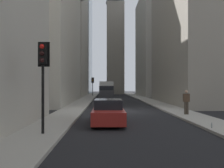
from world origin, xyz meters
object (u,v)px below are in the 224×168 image
Objects in this scene: discarded_bottle at (212,126)px; sedan_red at (108,112)px; pedestrian at (186,101)px; traffic_light_foreground at (43,66)px; traffic_light_midblock at (93,82)px; delivery_truck at (106,90)px.

sedan_red is at bearing 65.20° from discarded_bottle.
sedan_red is 6.56m from pedestrian.
traffic_light_foreground is at bearing 128.05° from pedestrian.
traffic_light_midblock is at bearing 14.95° from pedestrian.
traffic_light_midblock is (9.03, 2.74, 1.36)m from delivery_truck.
delivery_truck is at bearing 14.17° from pedestrian.
sedan_red is 1.07× the size of traffic_light_foreground.
pedestrian is (6.71, -8.57, -2.00)m from traffic_light_foreground.
traffic_light_foreground is 1.10× the size of traffic_light_midblock.
sedan_red is at bearing -175.50° from traffic_light_midblock.
delivery_truck is at bearing -5.66° from traffic_light_foreground.
delivery_truck is at bearing 0.00° from sedan_red.
discarded_bottle is at bearing -81.94° from traffic_light_foreground.
sedan_red is at bearing 119.70° from pedestrian.
pedestrian is (3.24, -5.68, 0.44)m from sedan_red.
discarded_bottle is (-5.58, 0.61, -0.85)m from pedestrian.
delivery_truck is at bearing -163.13° from traffic_light_midblock.
pedestrian is at bearing -165.83° from delivery_truck.
traffic_light_midblock is (34.77, 2.74, 2.15)m from sedan_red.
discarded_bottle is (-28.08, -5.07, -1.21)m from delivery_truck.
traffic_light_midblock is (38.24, -0.15, -0.28)m from traffic_light_foreground.
pedestrian is at bearing -51.95° from traffic_light_foreground.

